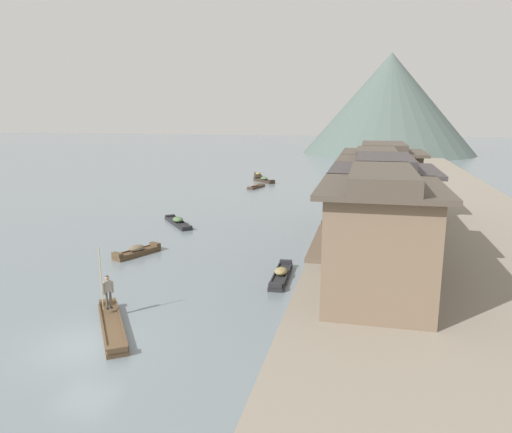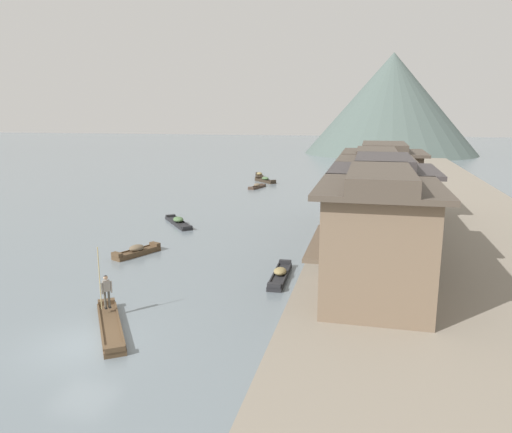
{
  "view_description": "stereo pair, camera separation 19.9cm",
  "coord_description": "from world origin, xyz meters",
  "px_view_note": "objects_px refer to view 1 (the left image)",
  "views": [
    {
      "loc": [
        11.1,
        -16.31,
        9.39
      ],
      "look_at": [
        2.91,
        19.36,
        1.59
      ],
      "focal_mm": 33.88,
      "sensor_mm": 36.0,
      "label": 1
    },
    {
      "loc": [
        11.29,
        -16.27,
        9.39
      ],
      "look_at": [
        2.91,
        19.36,
        1.59
      ],
      "focal_mm": 33.88,
      "sensor_mm": 36.0,
      "label": 2
    }
  ],
  "objects_px": {
    "boat_moored_nearest": "(137,251)",
    "house_waterfront_nearest": "(379,237)",
    "boat_midriver_upstream": "(258,175)",
    "boat_foreground_poled": "(112,327)",
    "boat_moored_second": "(264,180)",
    "house_waterfront_narrow": "(382,180)",
    "boat_moored_third": "(325,184)",
    "house_waterfront_second": "(381,209)",
    "boat_moored_far": "(178,222)",
    "boat_upstream_distant": "(256,186)",
    "boatman_person": "(107,288)",
    "house_waterfront_tall": "(374,192)",
    "boat_midriver_drifting": "(281,275)"
  },
  "relations": [
    {
      "from": "boat_moored_third",
      "to": "house_waterfront_second",
      "type": "distance_m",
      "value": 35.08
    },
    {
      "from": "boat_moored_nearest",
      "to": "house_waterfront_nearest",
      "type": "relative_size",
      "value": 0.48
    },
    {
      "from": "house_waterfront_narrow",
      "to": "boat_moored_nearest",
      "type": "bearing_deg",
      "value": -139.4
    },
    {
      "from": "boat_moored_second",
      "to": "house_waterfront_narrow",
      "type": "height_order",
      "value": "house_waterfront_narrow"
    },
    {
      "from": "boat_upstream_distant",
      "to": "house_waterfront_narrow",
      "type": "distance_m",
      "value": 23.34
    },
    {
      "from": "boat_upstream_distant",
      "to": "house_waterfront_second",
      "type": "height_order",
      "value": "house_waterfront_second"
    },
    {
      "from": "boat_moored_third",
      "to": "house_waterfront_second",
      "type": "xyz_separation_m",
      "value": [
        6.26,
        -34.33,
        3.58
      ]
    },
    {
      "from": "boat_moored_nearest",
      "to": "boat_moored_far",
      "type": "distance_m",
      "value": 9.4
    },
    {
      "from": "house_waterfront_second",
      "to": "house_waterfront_tall",
      "type": "relative_size",
      "value": 1.13
    },
    {
      "from": "boat_upstream_distant",
      "to": "house_waterfront_nearest",
      "type": "xyz_separation_m",
      "value": [
        14.51,
        -37.81,
        3.61
      ]
    },
    {
      "from": "boat_foreground_poled",
      "to": "boat_midriver_upstream",
      "type": "xyz_separation_m",
      "value": [
        -5.41,
        53.47,
        0.1
      ]
    },
    {
      "from": "house_waterfront_narrow",
      "to": "boatman_person",
      "type": "bearing_deg",
      "value": -118.57
    },
    {
      "from": "boat_midriver_upstream",
      "to": "boat_moored_second",
      "type": "bearing_deg",
      "value": -69.14
    },
    {
      "from": "boat_moored_far",
      "to": "boat_midriver_upstream",
      "type": "distance_m",
      "value": 33.22
    },
    {
      "from": "boat_moored_nearest",
      "to": "boat_moored_far",
      "type": "height_order",
      "value": "boat_moored_nearest"
    },
    {
      "from": "boat_moored_nearest",
      "to": "boat_upstream_distant",
      "type": "bearing_deg",
      "value": 88.01
    },
    {
      "from": "house_waterfront_second",
      "to": "house_waterfront_narrow",
      "type": "distance_m",
      "value": 13.44
    },
    {
      "from": "house_waterfront_nearest",
      "to": "house_waterfront_second",
      "type": "relative_size",
      "value": 1.08
    },
    {
      "from": "boat_foreground_poled",
      "to": "boat_moored_far",
      "type": "distance_m",
      "value": 20.87
    },
    {
      "from": "boat_midriver_upstream",
      "to": "boat_foreground_poled",
      "type": "bearing_deg",
      "value": -84.22
    },
    {
      "from": "boat_midriver_upstream",
      "to": "boat_upstream_distant",
      "type": "bearing_deg",
      "value": -78.61
    },
    {
      "from": "boat_foreground_poled",
      "to": "boatman_person",
      "type": "distance_m",
      "value": 1.97
    },
    {
      "from": "boat_moored_far",
      "to": "house_waterfront_nearest",
      "type": "relative_size",
      "value": 0.63
    },
    {
      "from": "boat_moored_second",
      "to": "house_waterfront_tall",
      "type": "bearing_deg",
      "value": -64.3
    },
    {
      "from": "boat_moored_third",
      "to": "house_waterfront_second",
      "type": "bearing_deg",
      "value": -79.67
    },
    {
      "from": "boat_moored_far",
      "to": "boat_midriver_upstream",
      "type": "height_order",
      "value": "boat_midriver_upstream"
    },
    {
      "from": "boatman_person",
      "to": "boat_moored_second",
      "type": "xyz_separation_m",
      "value": [
        -2.46,
        46.7,
        -1.19
      ]
    },
    {
      "from": "boat_moored_third",
      "to": "house_waterfront_nearest",
      "type": "xyz_separation_m",
      "value": [
        5.98,
        -41.31,
        3.58
      ]
    },
    {
      "from": "boat_moored_nearest",
      "to": "boat_moored_second",
      "type": "bearing_deg",
      "value": 88.56
    },
    {
      "from": "boat_moored_second",
      "to": "boat_upstream_distant",
      "type": "height_order",
      "value": "boat_moored_second"
    },
    {
      "from": "boat_foreground_poled",
      "to": "house_waterfront_tall",
      "type": "height_order",
      "value": "house_waterfront_tall"
    },
    {
      "from": "boat_moored_second",
      "to": "boat_upstream_distant",
      "type": "distance_m",
      "value": 5.73
    },
    {
      "from": "boat_moored_second",
      "to": "house_waterfront_nearest",
      "type": "relative_size",
      "value": 0.51
    },
    {
      "from": "boat_midriver_upstream",
      "to": "house_waterfront_nearest",
      "type": "relative_size",
      "value": 0.56
    },
    {
      "from": "boat_upstream_distant",
      "to": "house_waterfront_second",
      "type": "bearing_deg",
      "value": -64.38
    },
    {
      "from": "boatman_person",
      "to": "boat_foreground_poled",
      "type": "bearing_deg",
      "value": -55.55
    },
    {
      "from": "boat_moored_far",
      "to": "boat_upstream_distant",
      "type": "height_order",
      "value": "boat_moored_far"
    },
    {
      "from": "boat_foreground_poled",
      "to": "boat_midriver_upstream",
      "type": "bearing_deg",
      "value": 95.78
    },
    {
      "from": "boat_foreground_poled",
      "to": "house_waterfront_narrow",
      "type": "distance_m",
      "value": 27.8
    },
    {
      "from": "boat_moored_nearest",
      "to": "house_waterfront_narrow",
      "type": "height_order",
      "value": "house_waterfront_narrow"
    },
    {
      "from": "boat_moored_second",
      "to": "boat_midriver_drifting",
      "type": "xyz_separation_m",
      "value": [
        9.4,
        -39.54,
        -0.04
      ]
    },
    {
      "from": "boat_moored_second",
      "to": "boat_upstream_distant",
      "type": "xyz_separation_m",
      "value": [
        0.16,
        -5.72,
        -0.05
      ]
    },
    {
      "from": "boatman_person",
      "to": "boat_moored_third",
      "type": "relative_size",
      "value": 0.57
    },
    {
      "from": "boat_moored_third",
      "to": "boat_midriver_upstream",
      "type": "height_order",
      "value": "boat_moored_third"
    },
    {
      "from": "boat_midriver_drifting",
      "to": "house_waterfront_second",
      "type": "relative_size",
      "value": 0.66
    },
    {
      "from": "boat_moored_second",
      "to": "house_waterfront_second",
      "type": "xyz_separation_m",
      "value": [
        14.94,
        -36.56,
        3.57
      ]
    },
    {
      "from": "boatman_person",
      "to": "boat_moored_nearest",
      "type": "distance_m",
      "value": 10.31
    },
    {
      "from": "boat_moored_third",
      "to": "boat_moored_nearest",
      "type": "bearing_deg",
      "value": -105.45
    },
    {
      "from": "boatman_person",
      "to": "boat_moored_second",
      "type": "distance_m",
      "value": 46.78
    },
    {
      "from": "boat_foreground_poled",
      "to": "boat_moored_third",
      "type": "bearing_deg",
      "value": 83.26
    }
  ]
}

